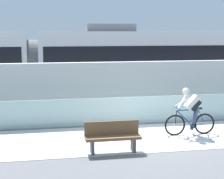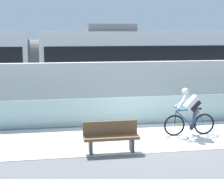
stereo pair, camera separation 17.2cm
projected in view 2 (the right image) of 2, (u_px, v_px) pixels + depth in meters
name	position (u px, v px, depth m)	size (l,w,h in m)	color
ground_plane	(152.00, 137.00, 12.27)	(200.00, 200.00, 0.00)	slate
bike_path_deck	(152.00, 137.00, 12.27)	(32.00, 3.20, 0.01)	silver
glass_parapet	(139.00, 110.00, 13.99)	(32.00, 0.05, 1.02)	silver
concrete_barrier_wall	(128.00, 88.00, 15.65)	(32.00, 0.36, 2.20)	silver
tram_rail_near	(117.00, 102.00, 18.24)	(32.00, 0.08, 0.01)	#595654
tram_rail_far	(112.00, 97.00, 19.63)	(32.00, 0.08, 0.01)	#595654
tram	(34.00, 64.00, 17.96)	(22.56, 2.54, 3.81)	silver
cyclist_on_bike	(190.00, 112.00, 12.37)	(1.77, 0.58, 1.61)	black
bench	(111.00, 136.00, 10.67)	(1.60, 0.45, 0.89)	brown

